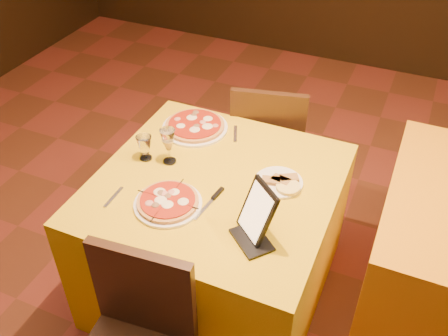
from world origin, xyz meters
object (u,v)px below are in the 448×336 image
at_px(pizza_near, 168,203).
at_px(pizza_far, 195,127).
at_px(water_glass, 145,148).
at_px(chair_main_far, 269,142).
at_px(wine_glass, 168,146).
at_px(main_table, 217,237).
at_px(tablet, 257,212).

distance_m(pizza_near, pizza_far, 0.60).
bearing_deg(water_glass, pizza_far, 71.99).
height_order(chair_main_far, wine_glass, wine_glass).
bearing_deg(main_table, water_glass, 176.91).
bearing_deg(pizza_near, tablet, -0.25).
xyz_separation_m(water_glass, tablet, (0.67, -0.25, 0.06)).
bearing_deg(main_table, chair_main_far, 90.00).
xyz_separation_m(chair_main_far, wine_glass, (-0.27, -0.75, 0.39)).
relative_size(main_table, pizza_near, 3.65).
bearing_deg(pizza_far, water_glass, -108.01).
bearing_deg(wine_glass, water_glass, -168.28).
height_order(water_glass, tablet, tablet).
xyz_separation_m(wine_glass, tablet, (0.56, -0.28, 0.03)).
distance_m(pizza_near, tablet, 0.43).
bearing_deg(chair_main_far, main_table, 77.38).
bearing_deg(chair_main_far, pizza_near, 70.36).
height_order(chair_main_far, pizza_near, chair_main_far).
bearing_deg(chair_main_far, pizza_far, 44.99).
height_order(wine_glass, tablet, tablet).
bearing_deg(water_glass, pizza_near, -44.05).
bearing_deg(main_table, wine_glass, 170.34).
height_order(main_table, wine_glass, wine_glass).
bearing_deg(water_glass, tablet, -20.66).
distance_m(main_table, wine_glass, 0.54).
height_order(chair_main_far, pizza_far, chair_main_far).
bearing_deg(main_table, pizza_far, 128.71).
bearing_deg(pizza_far, main_table, -51.29).
height_order(pizza_near, tablet, tablet).
height_order(main_table, chair_main_far, chair_main_far).
distance_m(pizza_near, water_glass, 0.37).
bearing_deg(wine_glass, main_table, -9.66).
xyz_separation_m(pizza_far, wine_glass, (0.01, -0.30, 0.08)).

